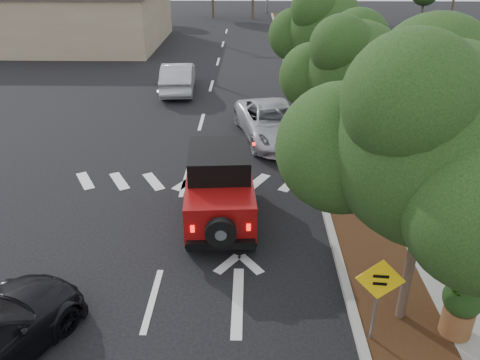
{
  "coord_description": "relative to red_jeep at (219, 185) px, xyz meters",
  "views": [
    {
      "loc": [
        2.24,
        -8.39,
        7.52
      ],
      "look_at": [
        1.99,
        3.0,
        1.64
      ],
      "focal_mm": 35.0,
      "sensor_mm": 36.0,
      "label": 1
    }
  ],
  "objects": [
    {
      "name": "ground",
      "position": [
        -1.37,
        -3.73,
        -1.11
      ],
      "size": [
        120.0,
        120.0,
        0.0
      ],
      "primitive_type": "plane",
      "color": "black",
      "rests_on": "ground"
    },
    {
      "name": "curb",
      "position": [
        3.23,
        8.27,
        -1.03
      ],
      "size": [
        0.2,
        70.0,
        0.15
      ],
      "primitive_type": "cube",
      "color": "#9E9B93",
      "rests_on": "ground"
    },
    {
      "name": "planting_strip",
      "position": [
        4.23,
        8.27,
        -1.05
      ],
      "size": [
        1.8,
        70.0,
        0.12
      ],
      "primitive_type": "cube",
      "color": "black",
      "rests_on": "ground"
    },
    {
      "name": "sidewalk",
      "position": [
        6.13,
        8.27,
        -1.05
      ],
      "size": [
        2.0,
        70.0,
        0.12
      ],
      "primitive_type": "cube",
      "color": "gray",
      "rests_on": "ground"
    },
    {
      "name": "hedge",
      "position": [
        7.53,
        8.27,
        -0.71
      ],
      "size": [
        0.8,
        70.0,
        0.8
      ],
      "primitive_type": "cube",
      "color": "black",
      "rests_on": "ground"
    },
    {
      "name": "commercial_building",
      "position": [
        -17.37,
        26.27,
        0.89
      ],
      "size": [
        22.0,
        12.0,
        4.0
      ],
      "primitive_type": "cube",
      "color": "gray",
      "rests_on": "ground"
    },
    {
      "name": "transmission_tower",
      "position": [
        4.63,
        44.27,
        -1.11
      ],
      "size": [
        7.0,
        4.0,
        28.0
      ],
      "primitive_type": null,
      "color": "slate",
      "rests_on": "ground"
    },
    {
      "name": "street_tree_near",
      "position": [
        4.23,
        -4.23,
        -1.11
      ],
      "size": [
        3.8,
        3.8,
        5.92
      ],
      "primitive_type": null,
      "color": "black",
      "rests_on": "ground"
    },
    {
      "name": "street_tree_mid",
      "position": [
        4.23,
        2.77,
        -1.11
      ],
      "size": [
        3.2,
        3.2,
        5.32
      ],
      "primitive_type": null,
      "color": "black",
      "rests_on": "ground"
    },
    {
      "name": "street_tree_far",
      "position": [
        4.23,
        9.27,
        -1.11
      ],
      "size": [
        3.4,
        3.4,
        5.62
      ],
      "primitive_type": null,
      "color": "black",
      "rests_on": "ground"
    },
    {
      "name": "light_pole_a",
      "position": [
        -7.87,
        22.27,
        -1.11
      ],
      "size": [
        2.0,
        0.22,
        9.0
      ],
      "primitive_type": null,
      "color": "slate",
      "rests_on": "ground"
    },
    {
      "name": "light_pole_b",
      "position": [
        -8.87,
        34.27,
        -1.11
      ],
      "size": [
        2.0,
        0.22,
        9.0
      ],
      "primitive_type": null,
      "color": "slate",
      "rests_on": "ground"
    },
    {
      "name": "red_jeep",
      "position": [
        0.0,
        0.0,
        0.0
      ],
      "size": [
        2.17,
        4.36,
        2.18
      ],
      "rotation": [
        0.0,
        0.0,
        0.07
      ],
      "color": "black",
      "rests_on": "ground"
    },
    {
      "name": "silver_suv_ahead",
      "position": [
        1.83,
        6.3,
        -0.37
      ],
      "size": [
        3.56,
        5.7,
        1.47
      ],
      "primitive_type": "imported",
      "rotation": [
        0.0,
        0.0,
        0.22
      ],
      "color": "#B0B2B8",
      "rests_on": "ground"
    },
    {
      "name": "silver_sedan_oncoming",
      "position": [
        -3.09,
        13.15,
        -0.32
      ],
      "size": [
        2.01,
        4.88,
        1.57
      ],
      "primitive_type": "imported",
      "rotation": [
        0.0,
        0.0,
        3.22
      ],
      "color": "#9E9FA5",
      "rests_on": "ground"
    },
    {
      "name": "parked_suv",
      "position": [
        -9.38,
        22.45,
        -0.46
      ],
      "size": [
        4.07,
        2.54,
        1.29
      ],
      "primitive_type": "imported",
      "rotation": [
        0.0,
        0.0,
        1.86
      ],
      "color": "#A8ABAF",
      "rests_on": "ground"
    },
    {
      "name": "speed_hump_sign",
      "position": [
        3.43,
        -4.91,
        0.31
      ],
      "size": [
        0.96,
        0.11,
        2.04
      ],
      "rotation": [
        0.0,
        0.0,
        -0.09
      ],
      "color": "slate",
      "rests_on": "ground"
    },
    {
      "name": "terracotta_planter",
      "position": [
        5.23,
        -4.71,
        -0.16
      ],
      "size": [
        0.8,
        0.8,
        1.4
      ],
      "rotation": [
        0.0,
        0.0,
        0.0
      ],
      "color": "brown",
      "rests_on": "ground"
    }
  ]
}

